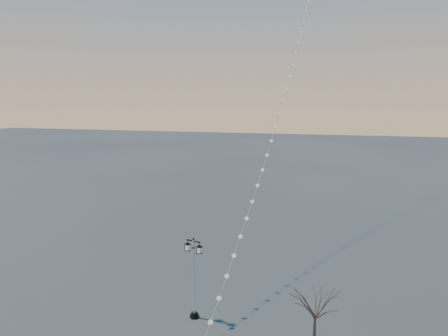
% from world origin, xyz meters
% --- Properties ---
extents(street_lamp, '(1.40, 0.75, 5.66)m').
position_xyz_m(street_lamp, '(-1.13, 2.36, 3.13)').
color(street_lamp, black).
rests_on(street_lamp, ground).
extents(bare_tree, '(2.25, 2.25, 3.74)m').
position_xyz_m(bare_tree, '(6.90, 1.05, 2.60)').
color(bare_tree, '#483229').
rests_on(bare_tree, ground).
extents(kite_train, '(5.23, 47.09, 40.23)m').
position_xyz_m(kite_train, '(2.82, 22.07, 20.03)').
color(kite_train, black).
rests_on(kite_train, ground).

